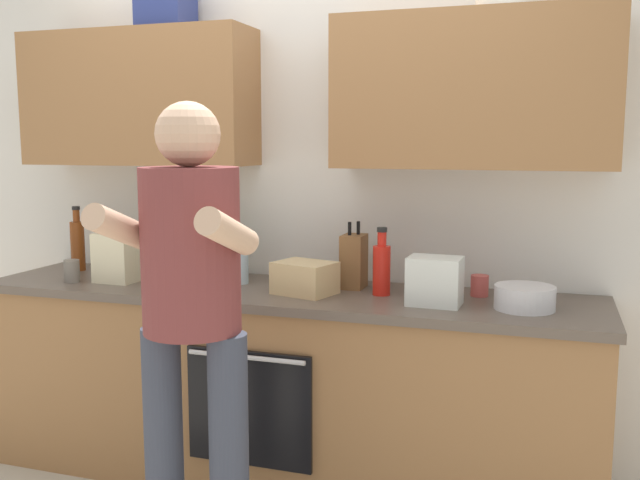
% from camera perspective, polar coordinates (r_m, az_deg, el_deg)
% --- Properties ---
extents(ground_plane, '(12.00, 12.00, 0.00)m').
position_cam_1_polar(ground_plane, '(3.50, -3.10, -18.57)').
color(ground_plane, '#B2A893').
extents(back_wall_unit, '(4.00, 0.38, 2.50)m').
position_cam_1_polar(back_wall_unit, '(3.39, -1.58, 6.85)').
color(back_wall_unit, silver).
rests_on(back_wall_unit, ground).
extents(counter, '(2.84, 0.67, 0.90)m').
position_cam_1_polar(counter, '(3.33, -3.17, -11.60)').
color(counter, olive).
rests_on(counter, ground).
extents(person_standing, '(0.49, 0.45, 1.70)m').
position_cam_1_polar(person_standing, '(2.49, -10.35, -5.08)').
color(person_standing, '#383D4C').
rests_on(person_standing, ground).
extents(bottle_hotsauce, '(0.08, 0.08, 0.30)m').
position_cam_1_polar(bottle_hotsauce, '(3.08, 5.00, -2.21)').
color(bottle_hotsauce, red).
rests_on(bottle_hotsauce, counter).
extents(bottle_syrup, '(0.05, 0.05, 0.19)m').
position_cam_1_polar(bottle_syrup, '(3.61, -11.94, -1.57)').
color(bottle_syrup, '#8C4C14').
rests_on(bottle_syrup, counter).
extents(bottle_vinegar, '(0.07, 0.07, 0.33)m').
position_cam_1_polar(bottle_vinegar, '(3.86, -19.00, -0.29)').
color(bottle_vinegar, brown).
rests_on(bottle_vinegar, counter).
extents(bottle_water, '(0.08, 0.08, 0.26)m').
position_cam_1_polar(bottle_water, '(3.34, -6.48, -1.76)').
color(bottle_water, silver).
rests_on(bottle_water, counter).
extents(bottle_wine, '(0.08, 0.08, 0.28)m').
position_cam_1_polar(bottle_wine, '(3.22, -9.67, -2.02)').
color(bottle_wine, '#471419').
rests_on(bottle_wine, counter).
extents(cup_ceramic, '(0.08, 0.08, 0.09)m').
position_cam_1_polar(cup_ceramic, '(3.14, 12.77, -3.62)').
color(cup_ceramic, '#BF4C47').
rests_on(cup_ceramic, counter).
extents(cup_stoneware, '(0.07, 0.07, 0.11)m').
position_cam_1_polar(cup_stoneware, '(3.56, -19.42, -2.38)').
color(cup_stoneware, slate).
rests_on(cup_stoneware, counter).
extents(mixing_bowl, '(0.24, 0.24, 0.10)m').
position_cam_1_polar(mixing_bowl, '(2.94, 16.21, -4.49)').
color(mixing_bowl, silver).
rests_on(mixing_bowl, counter).
extents(knife_block, '(0.10, 0.14, 0.31)m').
position_cam_1_polar(knife_block, '(3.22, 2.75, -1.71)').
color(knife_block, brown).
rests_on(knife_block, counter).
extents(potted_herb, '(0.20, 0.20, 0.30)m').
position_cam_1_polar(potted_herb, '(3.43, -8.96, -0.41)').
color(potted_herb, '#9E6647').
rests_on(potted_herb, counter).
extents(grocery_bag_rice, '(0.20, 0.21, 0.24)m').
position_cam_1_polar(grocery_bag_rice, '(3.52, -15.82, -1.30)').
color(grocery_bag_rice, beige).
rests_on(grocery_bag_rice, counter).
extents(grocery_bag_produce, '(0.22, 0.17, 0.20)m').
position_cam_1_polar(grocery_bag_produce, '(2.93, 9.26, -3.29)').
color(grocery_bag_produce, silver).
rests_on(grocery_bag_produce, counter).
extents(grocery_bag_bread, '(0.29, 0.25, 0.14)m').
position_cam_1_polar(grocery_bag_bread, '(3.10, -1.24, -3.08)').
color(grocery_bag_bread, tan).
rests_on(grocery_bag_bread, counter).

